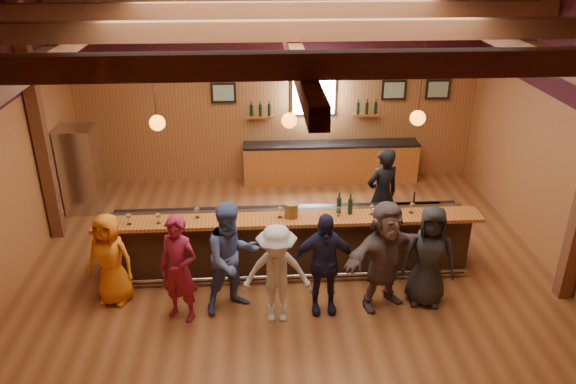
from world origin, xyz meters
The scene contains 27 objects.
room centered at (0.00, 0.06, 3.21)m, with size 9.04×9.00×4.52m.
bar_counter centered at (0.02, 0.15, 0.52)m, with size 6.30×1.07×1.11m.
back_bar_cabinet centered at (1.20, 3.72, 0.48)m, with size 4.00×0.52×0.95m.
window centered at (0.80, 3.95, 2.05)m, with size 0.95×0.09×0.95m.
framed_pictures centered at (1.67, 3.94, 2.10)m, with size 5.35×0.05×0.45m.
wine_shelves centered at (0.80, 3.88, 1.62)m, with size 3.00×0.18×0.30m.
pendant_lights centered at (0.00, 0.00, 2.71)m, with size 4.24×0.24×1.37m.
stainless_fridge centered at (-4.10, 2.60, 0.90)m, with size 0.70×0.70×1.80m, color silver.
customer_orange centered at (-2.80, -0.70, 0.76)m, with size 0.74×0.48×1.52m, color orange.
customer_redvest centered at (-1.69, -1.19, 0.85)m, with size 0.62×0.41×1.70m, color maroon.
customer_denim centered at (-0.92, -1.01, 0.90)m, with size 0.87×0.68×1.80m, color #445788.
customer_white centered at (-0.26, -1.33, 0.79)m, with size 1.02×0.59×1.59m, color beige.
customer_navy centered at (0.44, -1.14, 0.83)m, with size 0.97×0.41×1.66m, color #1E1D3A.
customer_brown centered at (1.39, -1.06, 0.89)m, with size 1.64×0.52×1.77m, color #5D4C4B.
customer_dark centered at (2.07, -1.03, 0.83)m, with size 0.81×0.53×1.66m, color black.
bartender centered at (1.78, 0.99, 0.91)m, with size 0.67×0.44×1.83m, color black.
ice_bucket centered at (0.03, -0.14, 1.23)m, with size 0.22×0.22×0.25m, color brown.
bottle_a centered at (0.82, -0.04, 1.25)m, with size 0.08×0.08×0.36m.
bottle_b centered at (1.00, -0.09, 1.25)m, with size 0.08×0.08×0.35m.
glass_a centered at (-2.56, -0.24, 1.25)m, with size 0.09×0.09×0.19m.
glass_b centered at (-2.10, -0.24, 1.24)m, with size 0.08×0.08×0.18m.
glass_c centered at (-1.50, -0.08, 1.24)m, with size 0.08×0.08×0.19m.
glass_d centered at (-0.93, -0.26, 1.24)m, with size 0.08×0.08×0.19m.
glass_e centered at (-0.16, -0.16, 1.25)m, with size 0.09×0.09×0.19m.
glass_f centered at (0.80, -0.15, 1.22)m, with size 0.07×0.07×0.16m.
glass_g centered at (1.35, -0.14, 1.23)m, with size 0.08×0.08×0.17m.
glass_h centered at (2.02, -0.12, 1.24)m, with size 0.08×0.08×0.19m.
Camera 1 is at (-0.52, -8.22, 5.34)m, focal length 35.00 mm.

